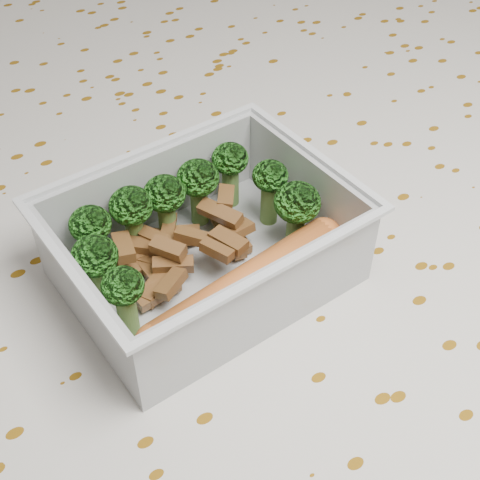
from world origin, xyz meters
TOP-DOWN VIEW (x-y plane):
  - dining_table at (0.00, 0.00)m, footprint 1.40×0.90m
  - tablecloth at (0.00, 0.00)m, footprint 1.46×0.96m
  - lunch_container at (-0.02, 0.01)m, footprint 0.18×0.15m
  - broccoli_florets at (-0.02, 0.03)m, footprint 0.15×0.09m
  - meat_pile at (-0.03, 0.02)m, footprint 0.10×0.07m
  - sausage at (-0.01, -0.03)m, footprint 0.15×0.04m

SIDE VIEW (x-z plane):
  - dining_table at x=0.00m, z-range 0.29..1.04m
  - tablecloth at x=0.00m, z-range 0.62..0.81m
  - meat_pile at x=-0.03m, z-range 0.76..0.79m
  - lunch_container at x=-0.02m, z-range 0.75..0.81m
  - sausage at x=-0.01m, z-range 0.77..0.79m
  - broccoli_florets at x=-0.02m, z-range 0.77..0.82m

